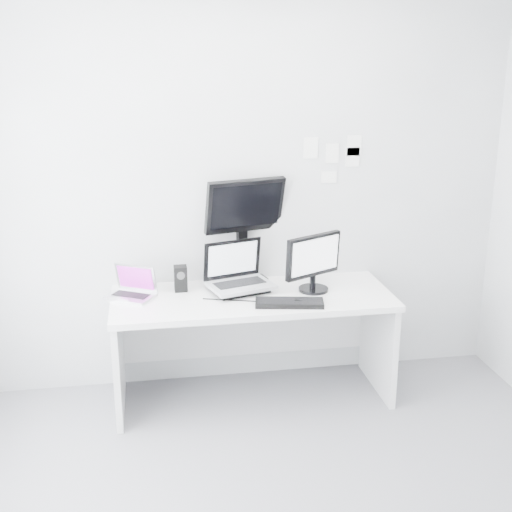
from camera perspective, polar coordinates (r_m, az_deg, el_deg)
name	(u,v)px	position (r m, az deg, el deg)	size (l,w,h in m)	color
back_wall	(244,190)	(4.39, -1.06, 5.76)	(3.60, 3.60, 0.00)	silver
desk	(253,347)	(4.37, -0.30, -7.92)	(1.80, 0.70, 0.73)	white
macbook	(129,282)	(4.22, -10.95, -2.26)	(0.28, 0.21, 0.21)	silver
speaker	(181,278)	(4.31, -6.56, -1.95)	(0.08, 0.08, 0.17)	black
dell_laptop	(241,268)	(4.23, -1.34, -1.01)	(0.40, 0.31, 0.33)	#A6A7AC
rear_monitor	(244,229)	(4.40, -1.08, 2.39)	(0.54, 0.19, 0.73)	black
samsung_monitor	(314,262)	(4.26, 5.07, -0.54)	(0.43, 0.20, 0.39)	black
keyboard	(289,303)	(4.07, 2.92, -4.09)	(0.42, 0.15, 0.03)	black
mouse	(299,302)	(4.08, 3.74, -4.01)	(0.10, 0.06, 0.03)	black
wall_note_0	(311,148)	(4.43, 4.77, 9.34)	(0.10, 0.00, 0.14)	white
wall_note_1	(332,153)	(4.47, 6.65, 8.85)	(0.09, 0.00, 0.13)	white
wall_note_2	(354,145)	(4.51, 8.52, 9.48)	(0.10, 0.00, 0.14)	white
wall_note_3	(329,177)	(4.49, 6.33, 6.83)	(0.11, 0.00, 0.08)	white
wall_note_4	(353,157)	(4.52, 8.38, 8.50)	(0.10, 0.00, 0.13)	white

